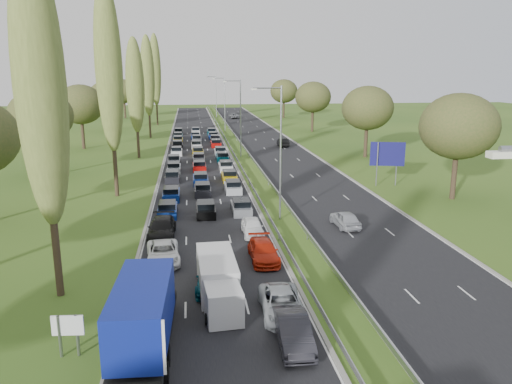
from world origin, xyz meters
TOP-DOWN VIEW (x-y plane):
  - ground at (4.50, 80.00)m, footprint 260.00×260.00m
  - near_carriageway at (-2.25, 82.50)m, footprint 10.50×215.00m
  - far_carriageway at (11.25, 82.50)m, footprint 10.50×215.00m
  - central_reservation at (4.50, 82.50)m, footprint 2.36×215.00m
  - lamp_columns at (4.50, 78.00)m, footprint 0.18×140.18m
  - poplar_row at (-11.50, 68.17)m, footprint 2.80×127.80m
  - woodland_left at (-22.00, 62.63)m, footprint 8.00×166.00m
  - woodland_right at (24.00, 66.67)m, footprint 8.00×153.00m
  - traffic_queue_fill at (-2.27, 77.35)m, footprint 8.93×68.66m
  - near_car_2 at (-5.58, 33.63)m, footprint 2.60×5.02m
  - near_car_3 at (-5.95, 39.22)m, footprint 2.28×5.31m
  - near_car_7 at (-2.32, 28.81)m, footprint 2.38×5.01m
  - near_car_9 at (1.30, 21.55)m, footprint 1.71×4.53m
  - near_car_10 at (1.31, 24.67)m, footprint 2.42×4.98m
  - near_car_11 at (1.50, 32.98)m, footprint 1.94×4.74m
  - near_car_12 at (1.44, 38.74)m, footprint 1.66×4.11m
  - far_car_0 at (9.68, 39.88)m, footprint 1.93×4.32m
  - far_car_1 at (13.19, 88.07)m, footprint 1.59×4.48m
  - far_car_2 at (9.29, 145.13)m, footprint 2.75×5.61m
  - blue_lorry at (-5.86, 22.24)m, footprint 2.44×8.80m
  - white_van_front at (-2.03, 25.87)m, footprint 1.90×4.83m
  - white_van_rear at (-2.08, 28.54)m, footprint 2.19×5.58m
  - info_sign at (-9.40, 21.99)m, footprint 1.50×0.22m
  - direction_sign at (19.40, 54.95)m, footprint 3.91×1.04m

SIDE VIEW (x-z plane):
  - ground at x=4.50m, z-range 0.00..0.00m
  - near_carriageway at x=-2.25m, z-range -0.02..0.02m
  - far_carriageway at x=11.25m, z-range -0.02..0.02m
  - traffic_queue_fill at x=-2.27m, z-range 0.04..0.84m
  - central_reservation at x=4.50m, z-range 0.39..0.71m
  - near_car_2 at x=-5.58m, z-range 0.02..1.37m
  - near_car_10 at x=1.31m, z-range 0.02..1.39m
  - near_car_11 at x=1.50m, z-range 0.02..1.39m
  - near_car_12 at x=1.44m, z-range 0.02..1.42m
  - near_car_7 at x=-2.32m, z-range 0.02..1.43m
  - far_car_0 at x=9.68m, z-range 0.02..1.46m
  - far_car_1 at x=13.19m, z-range 0.02..1.49m
  - near_car_9 at x=1.30m, z-range 0.02..1.49m
  - near_car_3 at x=-5.95m, z-range 0.02..1.55m
  - far_car_2 at x=9.29m, z-range 0.02..1.56m
  - white_van_front at x=-2.03m, z-range 0.03..1.97m
  - white_van_rear at x=-2.08m, z-range 0.03..2.27m
  - info_sign at x=-9.40m, z-range 0.32..2.42m
  - blue_lorry at x=-5.86m, z-range 0.08..3.79m
  - direction_sign at x=19.40m, z-range 0.97..6.17m
  - lamp_columns at x=4.50m, z-range 0.00..12.00m
  - woodland_right at x=24.00m, z-range 2.13..13.23m
  - woodland_left at x=-22.00m, z-range 2.13..13.23m
  - poplar_row at x=-11.50m, z-range 1.17..23.61m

